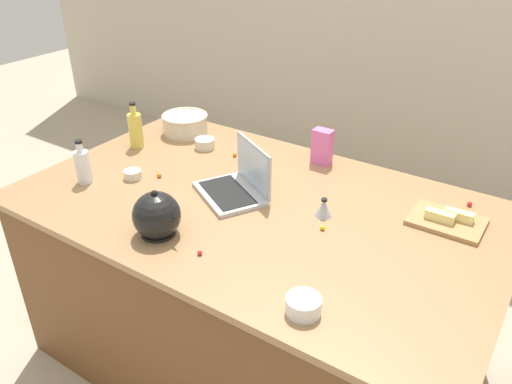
{
  "coord_description": "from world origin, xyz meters",
  "views": [
    {
      "loc": [
        1.0,
        -1.51,
        1.97
      ],
      "look_at": [
        0.0,
        0.0,
        0.95
      ],
      "focal_mm": 35.55,
      "sensor_mm": 36.0,
      "label": 1
    }
  ],
  "objects_px": {
    "kettle": "(157,216)",
    "ramekin_small": "(303,305)",
    "bottle_oil": "(135,129)",
    "ramekin_medium": "(133,174)",
    "butter_stick_right": "(459,215)",
    "ramekin_wide": "(205,143)",
    "laptop": "(237,184)",
    "candy_bag": "(322,147)",
    "mixing_bowl_large": "(185,123)",
    "butter_stick_left": "(440,216)",
    "cutting_board": "(447,221)",
    "kitchen_timer": "(324,208)",
    "bottle_vinegar": "(83,166)"
  },
  "relations": [
    {
      "from": "laptop",
      "to": "bottle_vinegar",
      "type": "relative_size",
      "value": 1.89
    },
    {
      "from": "mixing_bowl_large",
      "to": "kitchen_timer",
      "type": "distance_m",
      "value": 1.06
    },
    {
      "from": "candy_bag",
      "to": "laptop",
      "type": "bearing_deg",
      "value": -109.02
    },
    {
      "from": "bottle_oil",
      "to": "butter_stick_left",
      "type": "bearing_deg",
      "value": 4.64
    },
    {
      "from": "mixing_bowl_large",
      "to": "bottle_vinegar",
      "type": "bearing_deg",
      "value": -90.75
    },
    {
      "from": "laptop",
      "to": "butter_stick_left",
      "type": "height_order",
      "value": "laptop"
    },
    {
      "from": "bottle_vinegar",
      "to": "ramekin_small",
      "type": "xyz_separation_m",
      "value": [
        1.21,
        -0.2,
        -0.05
      ]
    },
    {
      "from": "cutting_board",
      "to": "ramekin_wide",
      "type": "height_order",
      "value": "ramekin_wide"
    },
    {
      "from": "laptop",
      "to": "ramekin_small",
      "type": "height_order",
      "value": "laptop"
    },
    {
      "from": "kettle",
      "to": "ramekin_small",
      "type": "bearing_deg",
      "value": -6.14
    },
    {
      "from": "bottle_oil",
      "to": "butter_stick_left",
      "type": "height_order",
      "value": "bottle_oil"
    },
    {
      "from": "bottle_oil",
      "to": "kettle",
      "type": "relative_size",
      "value": 1.1
    },
    {
      "from": "laptop",
      "to": "butter_stick_right",
      "type": "relative_size",
      "value": 3.45
    },
    {
      "from": "ramekin_medium",
      "to": "kitchen_timer",
      "type": "bearing_deg",
      "value": 12.59
    },
    {
      "from": "mixing_bowl_large",
      "to": "candy_bag",
      "type": "xyz_separation_m",
      "value": [
        0.78,
        0.08,
        0.03
      ]
    },
    {
      "from": "bottle_vinegar",
      "to": "kettle",
      "type": "height_order",
      "value": "bottle_vinegar"
    },
    {
      "from": "laptop",
      "to": "kettle",
      "type": "height_order",
      "value": "laptop"
    },
    {
      "from": "cutting_board",
      "to": "ramekin_medium",
      "type": "xyz_separation_m",
      "value": [
        -1.28,
        -0.41,
        0.01
      ]
    },
    {
      "from": "bottle_oil",
      "to": "cutting_board",
      "type": "distance_m",
      "value": 1.53
    },
    {
      "from": "bottle_vinegar",
      "to": "cutting_board",
      "type": "height_order",
      "value": "bottle_vinegar"
    },
    {
      "from": "cutting_board",
      "to": "kitchen_timer",
      "type": "height_order",
      "value": "kitchen_timer"
    },
    {
      "from": "kitchen_timer",
      "to": "ramekin_wide",
      "type": "bearing_deg",
      "value": 162.79
    },
    {
      "from": "mixing_bowl_large",
      "to": "butter_stick_left",
      "type": "relative_size",
      "value": 2.23
    },
    {
      "from": "mixing_bowl_large",
      "to": "butter_stick_left",
      "type": "bearing_deg",
      "value": -6.05
    },
    {
      "from": "kettle",
      "to": "kitchen_timer",
      "type": "bearing_deg",
      "value": 45.16
    },
    {
      "from": "laptop",
      "to": "candy_bag",
      "type": "relative_size",
      "value": 2.23
    },
    {
      "from": "butter_stick_right",
      "to": "ramekin_wide",
      "type": "height_order",
      "value": "butter_stick_right"
    },
    {
      "from": "laptop",
      "to": "candy_bag",
      "type": "height_order",
      "value": "laptop"
    },
    {
      "from": "kitchen_timer",
      "to": "laptop",
      "type": "bearing_deg",
      "value": -173.12
    },
    {
      "from": "bottle_oil",
      "to": "butter_stick_left",
      "type": "xyz_separation_m",
      "value": [
        1.5,
        0.12,
        -0.06
      ]
    },
    {
      "from": "laptop",
      "to": "bottle_oil",
      "type": "bearing_deg",
      "value": 170.71
    },
    {
      "from": "mixing_bowl_large",
      "to": "bottle_vinegar",
      "type": "relative_size",
      "value": 1.23
    },
    {
      "from": "kettle",
      "to": "ramekin_wide",
      "type": "height_order",
      "value": "kettle"
    },
    {
      "from": "ramekin_small",
      "to": "ramekin_medium",
      "type": "xyz_separation_m",
      "value": [
        -1.06,
        0.34,
        -0.01
      ]
    },
    {
      "from": "cutting_board",
      "to": "ramekin_small",
      "type": "height_order",
      "value": "ramekin_small"
    },
    {
      "from": "butter_stick_right",
      "to": "kitchen_timer",
      "type": "bearing_deg",
      "value": -152.8
    },
    {
      "from": "kettle",
      "to": "cutting_board",
      "type": "bearing_deg",
      "value": 37.38
    },
    {
      "from": "ramekin_small",
      "to": "kitchen_timer",
      "type": "bearing_deg",
      "value": 110.87
    },
    {
      "from": "butter_stick_left",
      "to": "ramekin_medium",
      "type": "bearing_deg",
      "value": -163.08
    },
    {
      "from": "bottle_oil",
      "to": "ramekin_wide",
      "type": "distance_m",
      "value": 0.35
    },
    {
      "from": "bottle_oil",
      "to": "ramekin_small",
      "type": "relative_size",
      "value": 2.15
    },
    {
      "from": "butter_stick_right",
      "to": "ramekin_wide",
      "type": "bearing_deg",
      "value": 179.52
    },
    {
      "from": "mixing_bowl_large",
      "to": "cutting_board",
      "type": "relative_size",
      "value": 0.9
    },
    {
      "from": "butter_stick_right",
      "to": "ramekin_small",
      "type": "xyz_separation_m",
      "value": [
        -0.26,
        -0.76,
        -0.01
      ]
    },
    {
      "from": "bottle_oil",
      "to": "ramekin_medium",
      "type": "height_order",
      "value": "bottle_oil"
    },
    {
      "from": "butter_stick_left",
      "to": "butter_stick_right",
      "type": "bearing_deg",
      "value": 36.94
    },
    {
      "from": "laptop",
      "to": "butter_stick_right",
      "type": "height_order",
      "value": "laptop"
    },
    {
      "from": "ramekin_wide",
      "to": "kitchen_timer",
      "type": "bearing_deg",
      "value": -17.21
    },
    {
      "from": "bottle_vinegar",
      "to": "ramekin_small",
      "type": "bearing_deg",
      "value": -9.13
    },
    {
      "from": "mixing_bowl_large",
      "to": "kettle",
      "type": "relative_size",
      "value": 1.15
    }
  ]
}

